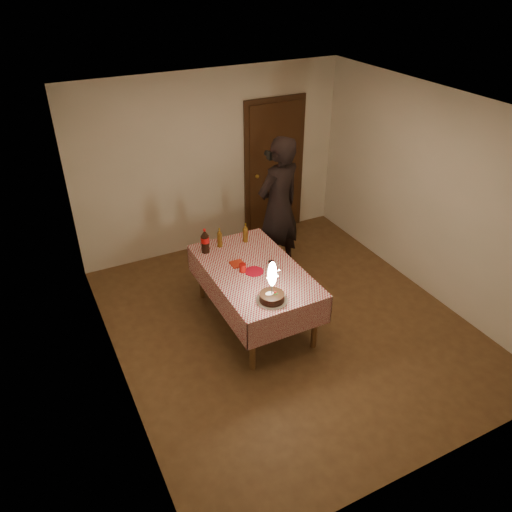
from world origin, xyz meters
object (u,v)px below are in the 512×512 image
object	(u,v)px
cola_bottle	(205,241)
amber_bottle_left	(220,238)
red_cup	(243,268)
clear_cup	(271,265)
birthday_cake	(272,291)
dining_table	(254,276)
red_plate	(254,271)
photographer	(278,207)
amber_bottle_right	(245,233)

from	to	relation	value
cola_bottle	amber_bottle_left	distance (m)	0.22
red_cup	clear_cup	distance (m)	0.33
cola_bottle	amber_bottle_left	bearing A→B (deg)	11.91
birthday_cake	red_cup	distance (m)	0.65
dining_table	cola_bottle	size ratio (longest dim) A/B	5.42
birthday_cake	amber_bottle_left	bearing A→B (deg)	91.87
red_plate	red_cup	bearing A→B (deg)	151.23
cola_bottle	photographer	world-z (taller)	photographer
dining_table	cola_bottle	bearing A→B (deg)	120.22
amber_bottle_left	amber_bottle_right	xyz separation A→B (m)	(0.34, -0.03, 0.00)
birthday_cake	red_plate	size ratio (longest dim) A/B	2.18
red_plate	amber_bottle_left	distance (m)	0.73
red_cup	amber_bottle_left	bearing A→B (deg)	90.76
clear_cup	photographer	bearing A→B (deg)	56.96
dining_table	amber_bottle_right	world-z (taller)	amber_bottle_right
birthday_cake	photographer	bearing A→B (deg)	58.91
dining_table	birthday_cake	world-z (taller)	birthday_cake
clear_cup	photographer	distance (m)	1.16
red_plate	cola_bottle	bearing A→B (deg)	116.69
clear_cup	amber_bottle_right	xyz separation A→B (m)	(0.01, 0.70, 0.07)
clear_cup	amber_bottle_left	size ratio (longest dim) A/B	0.35
amber_bottle_left	photographer	size ratio (longest dim) A/B	0.13
dining_table	photographer	size ratio (longest dim) A/B	0.88
birthday_cake	red_cup	world-z (taller)	birthday_cake
birthday_cake	amber_bottle_left	xyz separation A→B (m)	(-0.04, 1.28, -0.00)
cola_bottle	amber_bottle_left	world-z (taller)	cola_bottle
amber_bottle_right	clear_cup	bearing A→B (deg)	-90.63
cola_bottle	amber_bottle_right	world-z (taller)	cola_bottle
dining_table	clear_cup	xyz separation A→B (m)	(0.18, -0.07, 0.14)
amber_bottle_left	clear_cup	bearing A→B (deg)	-65.55
dining_table	clear_cup	bearing A→B (deg)	-21.55
amber_bottle_right	amber_bottle_left	bearing A→B (deg)	174.89
red_plate	photographer	xyz separation A→B (m)	(0.83, 0.93, 0.23)
cola_bottle	red_plate	bearing A→B (deg)	-63.31
dining_table	red_cup	distance (m)	0.20
red_plate	dining_table	bearing A→B (deg)	64.88
birthday_cake	amber_bottle_right	size ratio (longest dim) A/B	1.88
clear_cup	cola_bottle	bearing A→B (deg)	128.29
amber_bottle_right	birthday_cake	bearing A→B (deg)	-103.33
cola_bottle	amber_bottle_right	xyz separation A→B (m)	(0.55, 0.01, -0.03)
clear_cup	amber_bottle_left	world-z (taller)	amber_bottle_left
amber_bottle_left	photographer	world-z (taller)	photographer
red_cup	amber_bottle_right	size ratio (longest dim) A/B	0.39
red_plate	clear_cup	bearing A→B (deg)	-6.18
cola_bottle	amber_bottle_left	size ratio (longest dim) A/B	1.25
dining_table	photographer	bearing A→B (deg)	47.63
amber_bottle_left	amber_bottle_right	size ratio (longest dim) A/B	1.00
red_cup	photographer	bearing A→B (deg)	42.67
amber_bottle_left	red_plate	bearing A→B (deg)	-80.07
red_plate	cola_bottle	xyz separation A→B (m)	(-0.33, 0.66, 0.15)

